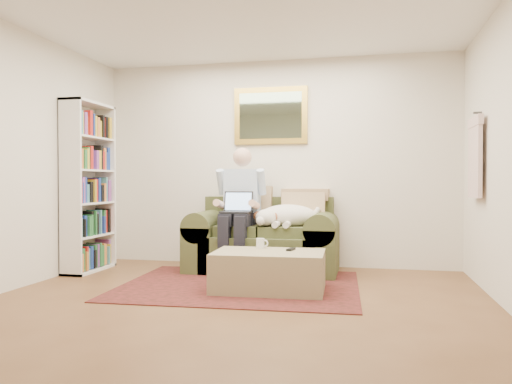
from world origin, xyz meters
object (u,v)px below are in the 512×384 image
(sofa, at_px, (263,246))
(ottoman, at_px, (269,271))
(seated_man, at_px, (239,210))
(laptop, at_px, (237,207))
(bookshelf, at_px, (89,187))
(sleeping_dog, at_px, (288,216))
(coffee_mug, at_px, (260,243))

(sofa, height_order, ottoman, sofa)
(seated_man, distance_m, ottoman, 1.18)
(laptop, relative_size, ottoman, 0.32)
(sofa, distance_m, bookshelf, 2.19)
(sleeping_dog, bearing_deg, ottoman, -92.35)
(sofa, height_order, laptop, laptop)
(seated_man, relative_size, coffee_mug, 14.69)
(sofa, distance_m, seated_man, 0.53)
(sleeping_dog, relative_size, bookshelf, 0.36)
(sofa, bearing_deg, laptop, -138.98)
(sleeping_dog, bearing_deg, bookshelf, -171.85)
(seated_man, xyz_separation_m, coffee_mug, (0.40, -0.68, -0.30))
(laptop, bearing_deg, sofa, 41.02)
(sofa, relative_size, ottoman, 1.65)
(sleeping_dog, height_order, bookshelf, bookshelf)
(sofa, bearing_deg, coffee_mug, -80.41)
(ottoman, relative_size, bookshelf, 0.53)
(seated_man, bearing_deg, ottoman, -59.24)
(sofa, distance_m, sleeping_dog, 0.49)
(sofa, bearing_deg, ottoman, -75.53)
(seated_man, distance_m, laptop, 0.08)
(ottoman, bearing_deg, sleeping_dog, 87.65)
(sleeping_dog, height_order, ottoman, sleeping_dog)
(coffee_mug, bearing_deg, bookshelf, 169.27)
(seated_man, bearing_deg, bookshelf, -171.52)
(coffee_mug, bearing_deg, laptop, 123.50)
(sleeping_dog, height_order, coffee_mug, sleeping_dog)
(coffee_mug, height_order, bookshelf, bookshelf)
(sofa, xyz_separation_m, ottoman, (0.27, -1.06, -0.11))
(seated_man, distance_m, coffee_mug, 0.84)
(sofa, distance_m, laptop, 0.58)
(sleeping_dog, bearing_deg, sofa, 164.26)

